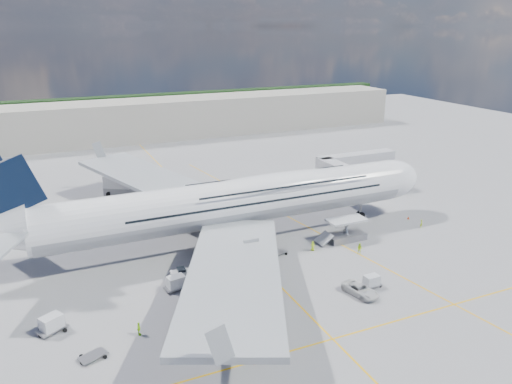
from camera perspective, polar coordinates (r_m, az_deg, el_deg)
name	(u,v)px	position (r m, az deg, el deg)	size (l,w,h in m)	color
ground	(260,266)	(74.81, 0.44, -8.43)	(300.00, 300.00, 0.00)	gray
taxi_line_main	(260,266)	(74.81, 0.44, -8.42)	(0.25, 220.00, 0.01)	#E6A70C
taxi_line_cross	(333,339)	(59.73, 8.75, -16.26)	(120.00, 0.25, 0.01)	#E6A70C
taxi_line_diag	(308,227)	(88.79, 6.01, -4.05)	(0.25, 100.00, 0.01)	#E6A70C
airliner	(236,201)	(80.68, -2.32, -1.09)	(77.26, 79.15, 23.71)	white
jet_bridge	(350,165)	(103.46, 10.74, 3.00)	(18.80, 12.10, 8.50)	#B7B7BC
cargo_loader	(345,233)	(84.20, 10.12, -4.62)	(8.53, 3.20, 3.67)	silver
terminal	(133,121)	(160.58, -13.89, 7.92)	(180.00, 16.00, 12.00)	#B2AD9E
tree_line	(208,101)	(213.92, -5.45, 10.34)	(160.00, 6.00, 8.00)	#193814
dolly_row_a	(93,356)	(58.74, -18.14, -17.36)	(3.27, 2.56, 0.42)	gray
dolly_row_b	(176,283)	(68.93, -9.12, -10.18)	(3.34, 2.13, 1.97)	gray
dolly_row_c	(240,306)	(64.23, -1.84, -12.93)	(3.72, 2.56, 0.50)	gray
dolly_back	(52,323)	(64.18, -22.32, -13.73)	(3.70, 3.13, 2.07)	gray
dolly_nose_far	(372,281)	(70.49, 13.06, -9.88)	(2.81, 1.57, 1.75)	gray
dolly_nose_near	(278,253)	(78.07, 2.52, -6.98)	(3.17, 2.29, 0.42)	gray
baggage_tug	(181,275)	(71.32, -8.52, -9.34)	(3.02, 1.56, 1.83)	silver
catering_truck_inner	(186,211)	(92.15, -7.96, -2.19)	(6.30, 4.47, 3.46)	gray
catering_truck_outer	(123,186)	(107.51, -15.01, 0.65)	(8.33, 6.21, 4.59)	gray
service_van	(360,290)	(68.46, 11.83, -10.89)	(2.41, 5.24, 1.45)	silver
crew_nose	(421,224)	(92.58, 18.38, -3.47)	(0.55, 0.36, 1.52)	#BDDE17
crew_loader	(360,249)	(79.70, 11.77, -6.37)	(0.87, 0.68, 1.80)	#B6E418
crew_wing	(139,329)	(60.79, -13.24, -14.98)	(0.96, 0.40, 1.64)	#97E518
crew_van	(313,246)	(79.75, 6.50, -6.15)	(0.77, 0.50, 1.57)	#BAE718
crew_tug	(263,336)	(57.80, 0.79, -16.16)	(1.27, 0.73, 1.97)	#A1F119
cone_nose	(408,218)	(96.16, 17.01, -2.83)	(0.42, 0.42, 0.53)	#EF430C
cone_wing_left_inner	(126,211)	(98.14, -14.67, -2.16)	(0.48, 0.48, 0.61)	#EF430C
cone_wing_left_outer	(145,189)	(110.70, -12.61, 0.34)	(0.44, 0.44, 0.56)	#EF430C
cone_wing_right_inner	(189,269)	(74.08, -7.72, -8.69)	(0.39, 0.39, 0.50)	#EF430C
cone_wing_right_outer	(255,361)	(55.41, -0.15, -18.77)	(0.48, 0.48, 0.61)	#EF430C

